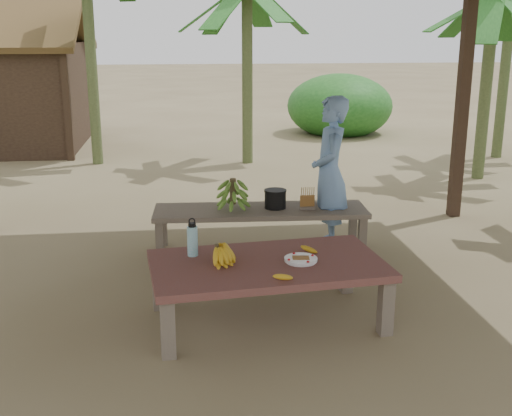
{
  "coord_description": "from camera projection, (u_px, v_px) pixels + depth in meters",
  "views": [
    {
      "loc": [
        -0.57,
        -5.06,
        2.24
      ],
      "look_at": [
        0.05,
        0.08,
        0.8
      ],
      "focal_mm": 45.0,
      "sensor_mm": 36.0,
      "label": 1
    }
  ],
  "objects": [
    {
      "name": "ground",
      "position": [
        252.0,
        300.0,
        5.51
      ],
      "size": [
        80.0,
        80.0,
        0.0
      ],
      "primitive_type": "plane",
      "color": "brown",
      "rests_on": "ground"
    },
    {
      "name": "work_table",
      "position": [
        267.0,
        270.0,
        5.0
      ],
      "size": [
        1.89,
        1.18,
        0.5
      ],
      "rotation": [
        0.0,
        0.0,
        0.1
      ],
      "color": "brown",
      "rests_on": "ground"
    },
    {
      "name": "bench",
      "position": [
        260.0,
        214.0,
        6.66
      ],
      "size": [
        2.23,
        0.71,
        0.45
      ],
      "rotation": [
        0.0,
        0.0,
        -0.05
      ],
      "color": "brown",
      "rests_on": "ground"
    },
    {
      "name": "ripe_banana_bunch",
      "position": [
        217.0,
        253.0,
        4.93
      ],
      "size": [
        0.32,
        0.29,
        0.17
      ],
      "primitive_type": null,
      "rotation": [
        0.0,
        0.0,
        -0.22
      ],
      "color": "gold",
      "rests_on": "work_table"
    },
    {
      "name": "plate",
      "position": [
        301.0,
        260.0,
        4.98
      ],
      "size": [
        0.26,
        0.26,
        0.04
      ],
      "color": "white",
      "rests_on": "work_table"
    },
    {
      "name": "loose_banana_front",
      "position": [
        283.0,
        277.0,
        4.61
      ],
      "size": [
        0.15,
        0.05,
        0.04
      ],
      "primitive_type": "ellipsoid",
      "rotation": [
        0.0,
        0.0,
        1.64
      ],
      "color": "gold",
      "rests_on": "work_table"
    },
    {
      "name": "loose_banana_side",
      "position": [
        309.0,
        249.0,
        5.2
      ],
      "size": [
        0.15,
        0.14,
        0.04
      ],
      "primitive_type": "ellipsoid",
      "rotation": [
        0.0,
        0.0,
        0.9
      ],
      "color": "gold",
      "rests_on": "work_table"
    },
    {
      "name": "water_flask",
      "position": [
        192.0,
        240.0,
        5.09
      ],
      "size": [
        0.08,
        0.08,
        0.31
      ],
      "color": "#3CA8BB",
      "rests_on": "work_table"
    },
    {
      "name": "green_banana_stalk",
      "position": [
        233.0,
        193.0,
        6.58
      ],
      "size": [
        0.31,
        0.31,
        0.34
      ],
      "primitive_type": null,
      "rotation": [
        0.0,
        0.0,
        -0.05
      ],
      "color": "#598C2D",
      "rests_on": "bench"
    },
    {
      "name": "cooking_pot",
      "position": [
        275.0,
        199.0,
        6.65
      ],
      "size": [
        0.22,
        0.22,
        0.19
      ],
      "primitive_type": "cylinder",
      "color": "black",
      "rests_on": "bench"
    },
    {
      "name": "skewer_rack",
      "position": [
        307.0,
        198.0,
        6.6
      ],
      "size": [
        0.18,
        0.09,
        0.24
      ],
      "primitive_type": null,
      "rotation": [
        0.0,
        0.0,
        -0.05
      ],
      "color": "#A57F47",
      "rests_on": "bench"
    },
    {
      "name": "woman",
      "position": [
        330.0,
        173.0,
        6.65
      ],
      "size": [
        0.45,
        0.63,
        1.6
      ],
      "primitive_type": "imported",
      "rotation": [
        0.0,
        0.0,
        -1.7
      ],
      "color": "#678DC4",
      "rests_on": "ground"
    },
    {
      "name": "banana_plant_ne",
      "position": [
        493.0,
        10.0,
        9.38
      ],
      "size": [
        1.8,
        1.8,
        3.01
      ],
      "color": "#596638",
      "rests_on": "ground"
    },
    {
      "name": "banana_plant_n",
      "position": [
        247.0,
        0.0,
        10.5
      ],
      "size": [
        1.8,
        1.8,
        3.2
      ],
      "color": "#596638",
      "rests_on": "ground"
    }
  ]
}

